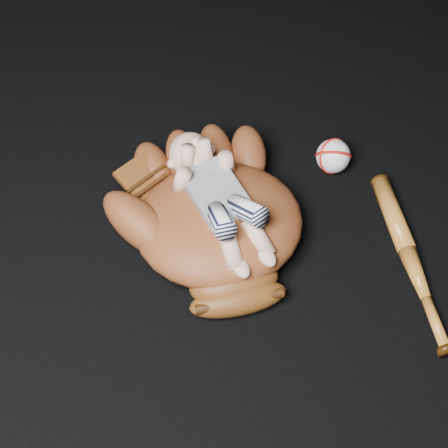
% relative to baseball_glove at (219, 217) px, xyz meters
% --- Properties ---
extents(baseball_glove, '(0.44, 0.50, 0.15)m').
position_rel_baseball_glove_xyz_m(baseball_glove, '(0.00, 0.00, 0.00)').
color(baseball_glove, '#5E2A14').
rests_on(baseball_glove, ground).
extents(newborn_baby, '(0.22, 0.36, 0.14)m').
position_rel_baseball_glove_xyz_m(newborn_baby, '(0.01, 0.00, 0.05)').
color(newborn_baby, '#E0A990').
rests_on(newborn_baby, baseball_glove).
extents(baseball_bat, '(0.09, 0.42, 0.04)m').
position_rel_baseball_glove_xyz_m(baseball_bat, '(0.35, -0.17, -0.06)').
color(baseball_bat, '#B46A22').
rests_on(baseball_bat, ground).
extents(baseball, '(0.08, 0.08, 0.08)m').
position_rel_baseball_glove_xyz_m(baseball, '(0.30, 0.12, -0.04)').
color(baseball, white).
rests_on(baseball, ground).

